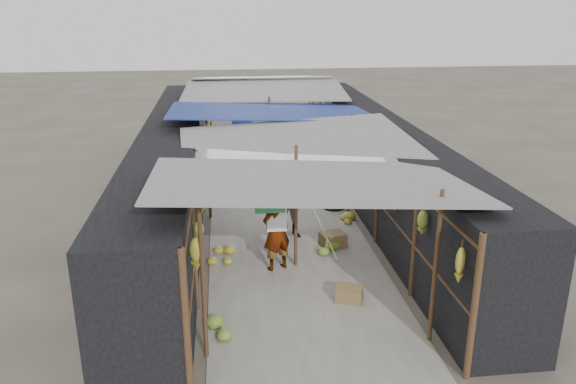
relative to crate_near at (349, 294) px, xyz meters
name	(u,v)px	position (x,y,z in m)	size (l,w,h in m)	color
ground	(320,348)	(-0.79, -1.41, -0.14)	(80.00, 80.00, 0.00)	#6B6356
aisle_slab	(278,208)	(-0.79, 5.09, -0.13)	(3.60, 16.00, 0.02)	#9E998E
stall_left	(174,171)	(-3.49, 5.09, 1.01)	(1.40, 15.00, 2.30)	black
stall_right	(378,164)	(1.91, 5.09, 1.01)	(1.40, 15.00, 2.30)	black
crate_near	(349,294)	(0.00, 0.00, 0.00)	(0.47, 0.38, 0.28)	olive
crate_mid	(333,240)	(0.17, 2.45, 0.02)	(0.54, 0.43, 0.32)	olive
crate_back	(252,156)	(-1.19, 10.11, -0.02)	(0.39, 0.32, 0.25)	olive
black_basin	(334,205)	(0.68, 4.88, -0.05)	(0.59, 0.59, 0.18)	black
vendor_elderly	(276,231)	(-1.20, 1.46, 0.72)	(0.63, 0.41, 1.72)	silver
shopper_blue	(291,202)	(-0.70, 3.11, 0.73)	(0.85, 0.66, 1.74)	#203BA4
vendor_seated	(317,157)	(0.83, 8.45, 0.34)	(0.63, 0.36, 0.97)	#49453F
market_canopy	(278,117)	(-0.76, 5.43, 2.27)	(5.62, 15.20, 2.77)	brown
hanging_bananas	(276,149)	(-0.86, 4.99, 1.52)	(3.96, 14.26, 0.76)	#A7982A
floor_bananas	(273,213)	(-1.00, 4.34, 0.02)	(4.11, 10.35, 0.36)	olive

